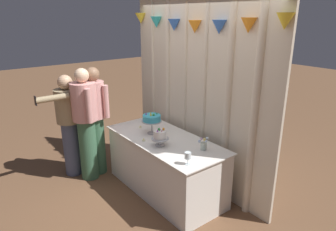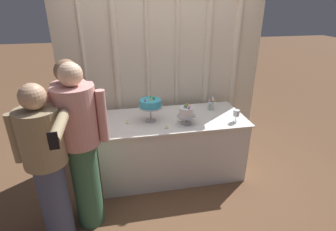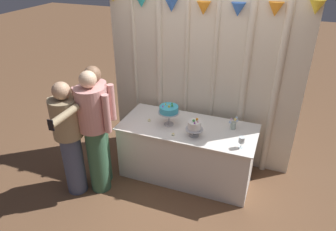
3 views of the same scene
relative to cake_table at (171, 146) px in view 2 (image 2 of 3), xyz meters
name	(u,v)px [view 2 (image 2 of 3)]	position (x,y,z in m)	size (l,w,h in m)	color
ground_plane	(173,176)	(0.00, -0.10, -0.39)	(24.00, 24.00, 0.00)	brown
draped_curtain	(166,60)	(0.04, 0.54, 0.99)	(2.71, 0.18, 2.61)	beige
cake_table	(171,146)	(0.00, 0.00, 0.00)	(1.81, 0.81, 0.79)	white
cake_display_nearleft	(150,104)	(-0.26, -0.03, 0.61)	(0.28, 0.28, 0.32)	#B2B2B7
cake_display_nearright	(186,113)	(0.14, -0.18, 0.53)	(0.22, 0.22, 0.24)	#B2B2B7
wine_glass	(236,113)	(0.73, -0.24, 0.50)	(0.07, 0.07, 0.15)	silver
flower_vase	(211,105)	(0.56, 0.17, 0.46)	(0.11, 0.10, 0.17)	#B2C1B2
tealight_far_left	(127,122)	(-0.54, -0.04, 0.40)	(0.05, 0.05, 0.03)	beige
tealight_near_left	(167,128)	(-0.11, -0.27, 0.40)	(0.05, 0.05, 0.03)	beige
guest_man_dark_suit	(76,135)	(-1.05, -0.50, 0.53)	(0.42, 0.42, 1.66)	#3D6B4C
guest_man_pink_jacket	(81,145)	(-0.99, -0.68, 0.51)	(0.52, 0.40, 1.67)	#3D6B4C
guest_girl_blue_dress	(47,163)	(-1.26, -0.83, 0.45)	(0.51, 0.69, 1.55)	#4C5675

